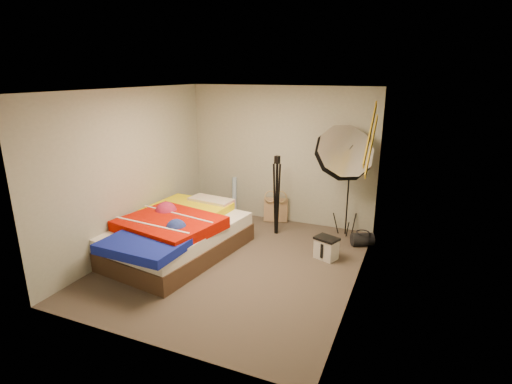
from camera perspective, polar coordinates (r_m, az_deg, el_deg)
The scene contains 15 objects.
floor at distance 6.02m, azimuth -3.15°, elevation -10.12°, with size 4.00×4.00×0.00m, color #51473C.
ceiling at distance 5.38m, azimuth -3.58°, elevation 14.38°, with size 4.00×4.00×0.00m, color silver.
wall_back at distance 7.37m, azimuth 3.54°, elevation 5.23°, with size 3.50×3.50×0.00m, color #A1A493.
wall_front at distance 3.97m, azimuth -16.22°, elevation -5.69°, with size 3.50×3.50×0.00m, color #A1A493.
wall_left at distance 6.51m, azimuth -17.33°, elevation 2.95°, with size 4.00×4.00×0.00m, color #A1A493.
wall_right at distance 5.07m, azimuth 14.69°, elevation -0.66°, with size 4.00×4.00×0.00m, color #A1A493.
tote_bag at distance 7.56m, azimuth 2.85°, elevation -2.53°, with size 0.44×0.13×0.44m, color tan.
wrapping_roll at distance 7.84m, azimuth -3.11°, elevation -0.65°, with size 0.09×0.09×0.75m, color #5084C0.
camera_case at distance 6.18m, azimuth 10.00°, elevation -7.99°, with size 0.31×0.22×0.31m, color beige.
duffel_bag at distance 6.77m, azimuth 14.94°, elevation -6.56°, with size 0.21×0.21×0.35m, color black.
wall_stripe_upper at distance 5.51m, azimuth 15.99°, elevation 8.08°, with size 0.02×1.10×0.10m, color gold.
wall_stripe_lower at distance 5.78m, azimuth 16.16°, elevation 6.45°, with size 0.02×1.10×0.10m, color gold.
bed at distance 6.32m, azimuth -11.43°, elevation -5.91°, with size 1.81×2.47×0.64m.
photo_umbrella at distance 6.62m, azimuth 12.35°, elevation 5.31°, with size 0.97×1.08×2.02m.
camera_tripod at distance 6.80m, azimuth 2.99°, elevation 0.30°, with size 0.09×0.09×1.39m.
Camera 1 is at (2.39, -4.81, 2.72)m, focal length 28.00 mm.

